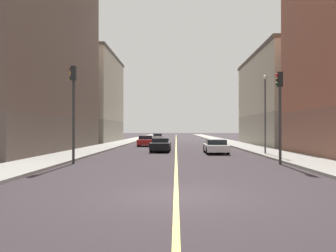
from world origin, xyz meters
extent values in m
plane|color=#31292D|center=(0.00, 0.00, 0.00)|extent=(400.00, 400.00, 0.00)
cube|color=#9E9B93|center=(8.47, 49.00, 0.07)|extent=(3.48, 168.00, 0.15)
cube|color=#9E9B93|center=(-8.47, 49.00, 0.07)|extent=(3.48, 168.00, 0.15)
cube|color=#E5D14C|center=(0.00, 49.00, 0.01)|extent=(0.16, 154.00, 0.01)
cube|color=#9D9688|center=(14.95, 36.27, 2.03)|extent=(9.47, 21.06, 4.06)
cube|color=#BCB29E|center=(14.95, 36.27, 7.88)|extent=(9.47, 21.06, 7.65)
cube|color=#545047|center=(14.95, 36.27, 11.91)|extent=(9.77, 21.36, 0.40)
cube|color=brown|center=(-14.95, 22.42, 1.63)|extent=(9.47, 25.39, 3.26)
cube|color=brown|center=(-14.95, 22.42, 11.62)|extent=(9.47, 25.39, 16.71)
cube|color=#9D9688|center=(-14.95, 47.80, 1.79)|extent=(9.47, 18.86, 3.58)
cube|color=#BCB29E|center=(-14.95, 47.80, 8.85)|extent=(9.47, 18.86, 10.55)
cube|color=#545047|center=(-14.95, 47.80, 14.32)|extent=(9.77, 19.16, 0.40)
cylinder|color=#2D2D2D|center=(6.33, 10.36, 2.36)|extent=(0.16, 0.16, 4.72)
cube|color=black|center=(6.33, 10.36, 5.17)|extent=(0.28, 0.32, 0.90)
sphere|color=red|center=(6.17, 10.36, 5.44)|extent=(0.20, 0.20, 0.20)
sphere|color=#352204|center=(6.17, 10.36, 5.16)|extent=(0.20, 0.20, 0.20)
sphere|color=black|center=(6.17, 10.36, 4.88)|extent=(0.20, 0.20, 0.20)
cylinder|color=#2D2D2D|center=(-6.33, 10.36, 2.57)|extent=(0.16, 0.16, 5.14)
cube|color=black|center=(-6.33, 10.36, 5.59)|extent=(0.28, 0.32, 0.90)
sphere|color=#320404|center=(-6.49, 10.36, 5.86)|extent=(0.20, 0.20, 0.20)
sphere|color=orange|center=(-6.49, 10.36, 5.58)|extent=(0.20, 0.20, 0.20)
sphere|color=black|center=(-6.49, 10.36, 5.30)|extent=(0.20, 0.20, 0.20)
cylinder|color=#4C4C51|center=(7.33, 18.00, 3.22)|extent=(0.14, 0.14, 6.14)
sphere|color=#EAEACC|center=(7.33, 18.00, 6.44)|extent=(0.36, 0.36, 0.36)
cube|color=red|center=(-3.85, 33.71, 0.54)|extent=(1.95, 4.39, 0.64)
cube|color=black|center=(-3.85, 33.88, 1.10)|extent=(1.70, 2.09, 0.47)
cylinder|color=black|center=(-4.74, 35.05, 0.32)|extent=(0.23, 0.64, 0.64)
cylinder|color=black|center=(-3.00, 35.07, 0.32)|extent=(0.23, 0.64, 0.64)
cylinder|color=black|center=(-4.71, 32.34, 0.32)|extent=(0.23, 0.64, 0.64)
cylinder|color=black|center=(-2.97, 32.36, 0.32)|extent=(0.23, 0.64, 0.64)
cube|color=black|center=(-1.48, 22.56, 0.55)|extent=(1.88, 4.60, 0.67)
cube|color=black|center=(-1.47, 22.74, 1.09)|extent=(1.61, 2.20, 0.41)
cylinder|color=black|center=(-2.26, 23.99, 0.32)|extent=(0.23, 0.64, 0.64)
cylinder|color=black|center=(-0.63, 23.96, 0.32)|extent=(0.23, 0.64, 0.64)
cylinder|color=black|center=(-2.32, 21.16, 0.32)|extent=(0.23, 0.64, 0.64)
cylinder|color=black|center=(-0.69, 21.13, 0.32)|extent=(0.23, 0.64, 0.64)
cube|color=white|center=(3.51, 20.08, 0.51)|extent=(1.91, 4.52, 0.58)
cube|color=black|center=(3.51, 20.05, 1.01)|extent=(1.67, 2.01, 0.43)
cylinder|color=black|center=(2.64, 21.48, 0.32)|extent=(0.22, 0.64, 0.64)
cylinder|color=black|center=(4.37, 21.49, 0.32)|extent=(0.22, 0.64, 0.64)
cylinder|color=black|center=(2.65, 18.68, 0.32)|extent=(0.22, 0.64, 0.64)
cylinder|color=black|center=(4.38, 18.69, 0.32)|extent=(0.22, 0.64, 0.64)
cube|color=silver|center=(-3.52, 56.97, 0.53)|extent=(1.99, 4.57, 0.62)
cube|color=black|center=(-3.51, 57.13, 1.08)|extent=(1.69, 2.25, 0.47)
cylinder|color=black|center=(-4.30, 58.39, 0.32)|extent=(0.24, 0.65, 0.64)
cylinder|color=black|center=(-2.63, 58.33, 0.32)|extent=(0.24, 0.65, 0.64)
cylinder|color=black|center=(-4.40, 55.60, 0.32)|extent=(0.24, 0.65, 0.64)
cylinder|color=black|center=(-2.73, 55.54, 0.32)|extent=(0.24, 0.65, 0.64)
camera|label=1|loc=(0.00, -11.44, 2.13)|focal=38.09mm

